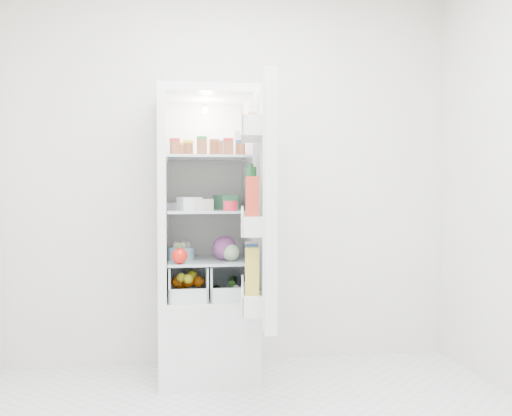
{
  "coord_description": "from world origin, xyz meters",
  "views": [
    {
      "loc": [
        -0.39,
        -2.38,
        1.19
      ],
      "look_at": [
        0.07,
        0.95,
        1.07
      ],
      "focal_mm": 40.0,
      "sensor_mm": 36.0,
      "label": 1
    }
  ],
  "objects": [
    {
      "name": "condiment_jars",
      "position": [
        -0.21,
        1.13,
        1.43
      ],
      "size": [
        0.46,
        0.34,
        0.08
      ],
      "color": "#B21919",
      "rests_on": "shelf_top"
    },
    {
      "name": "citrus_pile",
      "position": [
        -0.33,
        1.15,
        0.59
      ],
      "size": [
        0.2,
        0.31,
        0.16
      ],
      "color": "orange",
      "rests_on": "refrigerator"
    },
    {
      "name": "room_walls",
      "position": [
        0.0,
        0.0,
        1.59
      ],
      "size": [
        3.02,
        3.02,
        2.61
      ],
      "color": "beige",
      "rests_on": "ground"
    },
    {
      "name": "shelf_top",
      "position": [
        -0.2,
        1.19,
        1.38
      ],
      "size": [
        0.49,
        0.53,
        0.02
      ],
      "primitive_type": "cube",
      "color": "#B0C2CF",
      "rests_on": "refrigerator"
    },
    {
      "name": "tin_red",
      "position": [
        -0.07,
        0.98,
        1.09
      ],
      "size": [
        0.11,
        0.11,
        0.06
      ],
      "primitive_type": "cylinder",
      "rotation": [
        0.0,
        0.0,
        0.32
      ],
      "color": "red",
      "rests_on": "shelf_mid"
    },
    {
      "name": "foil_tray",
      "position": [
        -0.35,
        1.24,
        1.08
      ],
      "size": [
        0.21,
        0.19,
        0.04
      ],
      "primitive_type": "cube",
      "rotation": [
        0.0,
        0.0,
        -0.41
      ],
      "color": "silver",
      "rests_on": "shelf_mid"
    },
    {
      "name": "tub_green",
      "position": [
        -0.08,
        1.27,
        1.1
      ],
      "size": [
        0.16,
        0.18,
        0.09
      ],
      "primitive_type": "cube",
      "rotation": [
        0.0,
        0.0,
        0.35
      ],
      "color": "#469A60",
      "rests_on": "shelf_mid"
    },
    {
      "name": "red_cabbage",
      "position": [
        -0.1,
        1.11,
        0.82
      ],
      "size": [
        0.15,
        0.15,
        0.15
      ],
      "primitive_type": "sphere",
      "color": "#4F1B47",
      "rests_on": "shelf_low"
    },
    {
      "name": "crisper_left",
      "position": [
        -0.32,
        1.19,
        0.61
      ],
      "size": [
        0.23,
        0.46,
        0.22
      ],
      "primitive_type": null,
      "color": "silver",
      "rests_on": "refrigerator"
    },
    {
      "name": "bell_pepper",
      "position": [
        -0.37,
        0.97,
        0.79
      ],
      "size": [
        0.09,
        0.09,
        0.09
      ],
      "primitive_type": "sphere",
      "color": "red",
      "rests_on": "shelf_low"
    },
    {
      "name": "shelf_mid",
      "position": [
        -0.2,
        1.19,
        1.05
      ],
      "size": [
        0.49,
        0.53,
        0.02
      ],
      "primitive_type": "cube",
      "color": "#B0C2CF",
      "rests_on": "refrigerator"
    },
    {
      "name": "refrigerator",
      "position": [
        -0.2,
        1.25,
        0.67
      ],
      "size": [
        0.6,
        0.6,
        1.8
      ],
      "color": "white",
      "rests_on": "ground"
    },
    {
      "name": "salad_bag",
      "position": [
        -0.06,
        1.07,
        0.8
      ],
      "size": [
        0.1,
        0.1,
        0.1
      ],
      "primitive_type": "sphere",
      "color": "#97B386",
      "rests_on": "shelf_low"
    },
    {
      "name": "veg_pile",
      "position": [
        -0.07,
        1.18,
        0.56
      ],
      "size": [
        0.16,
        0.3,
        0.1
      ],
      "color": "#214617",
      "rests_on": "refrigerator"
    },
    {
      "name": "tub_white",
      "position": [
        -0.31,
        1.14,
        1.1
      ],
      "size": [
        0.16,
        0.16,
        0.08
      ],
      "primitive_type": "cube",
      "rotation": [
        0.0,
        0.0,
        0.36
      ],
      "color": "white",
      "rests_on": "shelf_mid"
    },
    {
      "name": "squeeze_bottle",
      "position": [
        -0.01,
        1.17,
        1.47
      ],
      "size": [
        0.05,
        0.05,
        0.16
      ],
      "primitive_type": "cylinder",
      "rotation": [
        0.0,
        0.0,
        0.13
      ],
      "color": "silver",
      "rests_on": "shelf_top"
    },
    {
      "name": "shelf_low",
      "position": [
        -0.2,
        1.19,
        0.74
      ],
      "size": [
        0.49,
        0.53,
        0.01
      ],
      "primitive_type": "cube",
      "color": "#B0C2CF",
      "rests_on": "refrigerator"
    },
    {
      "name": "mushroom_bowl",
      "position": [
        -0.36,
        1.18,
        0.79
      ],
      "size": [
        0.19,
        0.19,
        0.08
      ],
      "primitive_type": "cylinder",
      "rotation": [
        0.0,
        0.0,
        -0.13
      ],
      "color": "#88BBCB",
      "rests_on": "shelf_low"
    },
    {
      "name": "fridge_door",
      "position": [
        0.07,
        0.61,
        1.09
      ],
      "size": [
        0.23,
        0.6,
        1.3
      ],
      "rotation": [
        0.0,
        0.0,
        1.45
      ],
      "color": "white",
      "rests_on": "refrigerator"
    },
    {
      "name": "tub_cream",
      "position": [
        -0.24,
        1.14,
        1.09
      ],
      "size": [
        0.15,
        0.15,
        0.07
      ],
      "primitive_type": "cube",
      "rotation": [
        0.0,
        0.0,
        0.4
      ],
      "color": "white",
      "rests_on": "shelf_mid"
    },
    {
      "name": "crisper_right",
      "position": [
        -0.08,
        1.19,
        0.61
      ],
      "size": [
        0.23,
        0.46,
        0.22
      ],
      "primitive_type": null,
      "color": "silver",
      "rests_on": "refrigerator"
    }
  ]
}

